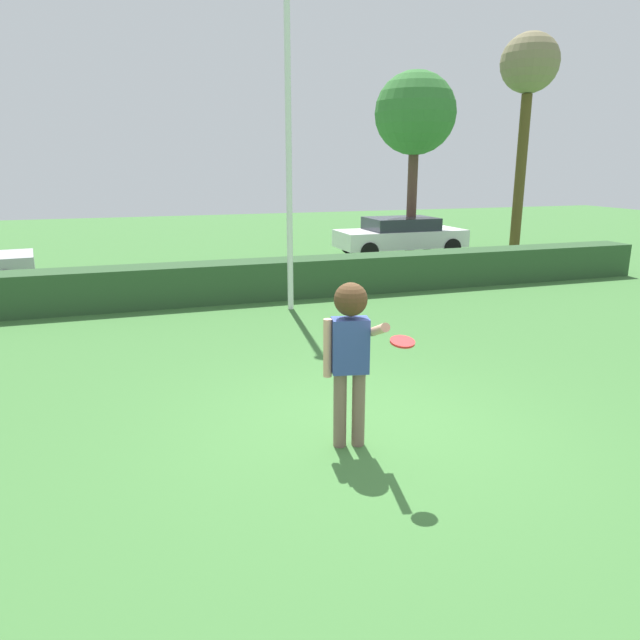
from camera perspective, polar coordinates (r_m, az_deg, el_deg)
The scene contains 8 objects.
ground_plane at distance 6.87m, azimuth 4.45°, elevation -10.54°, with size 60.00×60.00×0.00m, color #3E7236.
person at distance 6.07m, azimuth 2.96°, elevation -2.33°, with size 0.56×0.80×1.79m.
frisbee at distance 5.42m, azimuth 8.02°, elevation -2.11°, with size 0.23×0.23×0.07m.
lamppost at distance 12.01m, azimuth -3.08°, elevation 17.54°, with size 0.24×0.24×6.36m.
hedge_row at distance 13.25m, azimuth -7.30°, elevation 3.84°, with size 20.91×0.90×0.85m, color #2D4F2C.
parked_car_white at distance 19.73m, azimuth 7.82°, elevation 8.21°, with size 4.22×1.84×1.25m.
maple_tree at distance 21.75m, azimuth 19.64°, elevation 21.70°, with size 1.89×1.89×7.06m.
willow_tree at distance 20.20m, azimuth 9.23°, elevation 19.07°, with size 2.62×2.62×5.84m.
Camera 1 is at (-2.43, -5.71, 2.95)m, focal length 32.93 mm.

